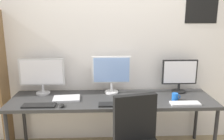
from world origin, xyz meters
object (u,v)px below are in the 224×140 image
Objects in this scene: keyboard_left at (39,106)px; laptop_closed at (67,99)px; keyboard_right at (185,103)px; mouse_right_side at (62,105)px; desk at (112,102)px; monitor_left at (42,74)px; keyboard_center at (113,104)px; monitor_center at (112,72)px; monitor_right at (180,74)px; mouse_left_side at (142,104)px; coffee_mug at (175,97)px.

laptop_closed reaches higher than keyboard_left.
mouse_right_side is at bearing -179.08° from keyboard_right.
laptop_closed reaches higher than desk.
keyboard_left is at bearing -82.28° from monitor_left.
keyboard_center is (0.84, 0.00, 0.00)m from keyboard_left.
monitor_center is 0.52m from keyboard_center.
monitor_right reaches higher than laptop_closed.
desk is at bearing 164.69° from keyboard_right.
desk is at bearing 141.99° from mouse_left_side.
keyboard_left is at bearing -175.33° from coffee_mug.
monitor_left is 1.69× the size of keyboard_right.
monitor_right is 4.81× the size of mouse_right_side.
desk is 7.64× the size of keyboard_center.
mouse_left_side is at bearing -176.71° from keyboard_right.
keyboard_center is (0.90, -0.44, -0.26)m from monitor_left.
mouse_right_side is (-1.48, -0.47, -0.23)m from monitor_right.
keyboard_center is at bearing 174.96° from mouse_left_side.
coffee_mug is (-0.08, 0.13, 0.04)m from keyboard_right.
laptop_closed is (-0.89, 0.24, -0.00)m from mouse_left_side.
mouse_right_side is at bearing -173.46° from coffee_mug.
mouse_right_side is at bearing -5.00° from keyboard_left.
keyboard_center and keyboard_right have the same top height.
monitor_center reaches higher than desk.
monitor_center is at bearing -0.00° from monitor_left.
keyboard_center is at bearing 2.26° from mouse_right_side.
mouse_right_side is at bearing 179.60° from mouse_left_side.
mouse_right_side is 0.23m from laptop_closed.
coffee_mug reaches higher than mouse_left_side.
keyboard_left is at bearing 175.00° from mouse_right_side.
keyboard_right is 0.16m from coffee_mug.
monitor_right is 1.50m from laptop_closed.
keyboard_center is 1.03× the size of laptop_closed.
mouse_left_side is at bearing -20.95° from monitor_left.
keyboard_right is at bearing -58.50° from coffee_mug.
keyboard_left is at bearing 180.00° from keyboard_center.
mouse_left_side is (0.33, -0.03, 0.01)m from keyboard_center.
desk is 6.75× the size of keyboard_left.
mouse_right_side is at bearing -99.35° from laptop_closed.
mouse_left_side is (0.33, -0.47, -0.27)m from monitor_center.
mouse_left_side is at bearing -1.43° from keyboard_left.
keyboard_left is at bearing -147.84° from laptop_closed.
mouse_left_side is at bearing -54.88° from monitor_center.
monitor_center is 1.57× the size of laptop_closed.
keyboard_right is 3.23× the size of coffee_mug.
coffee_mug reaches higher than keyboard_right.
monitor_right is at bearing 17.46° from mouse_right_side.
mouse_left_side is at bearing -140.32° from monitor_right.
mouse_left_side is 0.91× the size of coffee_mug.
keyboard_right is (1.68, 0.00, 0.00)m from keyboard_left.
monitor_center is (0.90, -0.00, 0.02)m from monitor_left.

